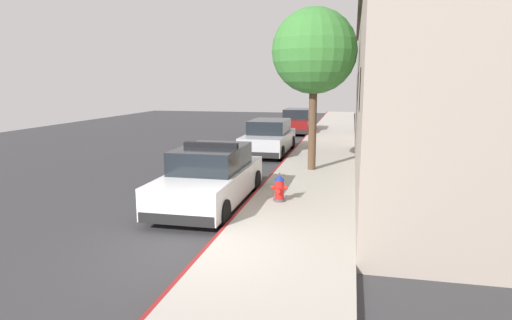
{
  "coord_description": "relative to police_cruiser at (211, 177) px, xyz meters",
  "views": [
    {
      "loc": [
        2.6,
        -7.59,
        3.27
      ],
      "look_at": [
        -0.14,
        4.8,
        1.0
      ],
      "focal_mm": 30.58,
      "sensor_mm": 36.0,
      "label": 1
    }
  ],
  "objects": [
    {
      "name": "ground_plane",
      "position": [
        -3.55,
        6.66,
        -0.84
      ],
      "size": [
        31.01,
        60.0,
        0.2
      ],
      "primitive_type": "cube",
      "color": "#353538"
    },
    {
      "name": "sidewalk_pavement",
      "position": [
        2.45,
        6.66,
        -0.66
      ],
      "size": [
        2.76,
        60.0,
        0.16
      ],
      "primitive_type": "cube",
      "color": "#ADA89E",
      "rests_on": "ground"
    },
    {
      "name": "curb_painted_edge",
      "position": [
        1.03,
        6.66,
        -0.66
      ],
      "size": [
        0.08,
        60.0,
        0.16
      ],
      "primitive_type": "cube",
      "color": "maroon",
      "rests_on": "ground"
    },
    {
      "name": "storefront_building",
      "position": [
        7.2,
        5.82,
        2.25
      ],
      "size": [
        6.99,
        19.18,
        5.98
      ],
      "color": "gray",
      "rests_on": "ground"
    },
    {
      "name": "police_cruiser",
      "position": [
        0.0,
        0.0,
        0.0
      ],
      "size": [
        1.94,
        4.84,
        1.68
      ],
      "color": "white",
      "rests_on": "ground"
    },
    {
      "name": "parked_car_silver_ahead",
      "position": [
        -0.07,
        8.77,
        -0.0
      ],
      "size": [
        1.94,
        4.84,
        1.56
      ],
      "color": "#B2B5BA",
      "rests_on": "ground"
    },
    {
      "name": "parked_car_dark_far",
      "position": [
        0.16,
        17.55,
        -0.0
      ],
      "size": [
        1.94,
        4.84,
        1.56
      ],
      "color": "maroon",
      "rests_on": "ground"
    },
    {
      "name": "fire_hydrant",
      "position": [
        1.85,
        0.12,
        -0.23
      ],
      "size": [
        0.44,
        0.4,
        0.76
      ],
      "color": "#4C4C51",
      "rests_on": "sidewalk_pavement"
    },
    {
      "name": "street_tree",
      "position": [
        2.29,
        4.61,
        3.57
      ],
      "size": [
        2.95,
        2.95,
        5.65
      ],
      "color": "brown",
      "rests_on": "sidewalk_pavement"
    }
  ]
}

